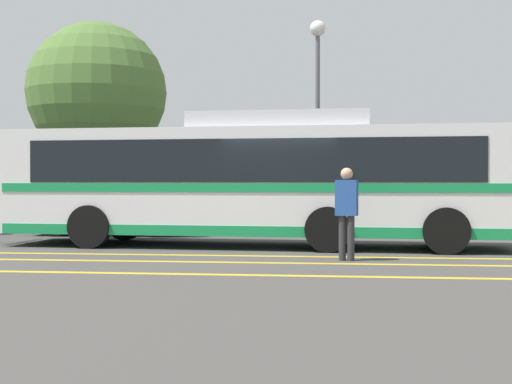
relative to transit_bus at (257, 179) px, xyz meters
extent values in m
plane|color=#423F3D|center=(0.61, -0.33, -1.60)|extent=(220.00, 220.00, 0.00)
cube|color=gold|center=(-0.02, -2.20, -1.59)|extent=(31.93, 0.20, 0.01)
cube|color=gold|center=(-0.02, -3.40, -1.59)|extent=(31.93, 0.20, 0.01)
cube|color=gold|center=(-0.02, -5.19, -1.59)|extent=(31.93, 0.20, 0.01)
cube|color=#99999E|center=(-0.02, 4.73, -1.52)|extent=(39.93, 0.36, 0.15)
cube|color=silver|center=(-0.02, 0.00, -0.05)|extent=(12.05, 3.14, 2.45)
cube|color=black|center=(-0.02, 0.00, 0.41)|extent=(10.39, 3.08, 0.97)
cube|color=#198C4C|center=(-0.02, 0.00, -0.19)|extent=(11.82, 3.16, 0.20)
cube|color=#198C4C|center=(-0.02, 0.00, -1.16)|extent=(11.82, 3.15, 0.24)
cube|color=black|center=(-5.99, 0.35, 0.01)|extent=(0.16, 2.16, 1.78)
cube|color=black|center=(-5.99, 0.35, 1.03)|extent=(0.14, 1.71, 0.24)
cube|color=silver|center=(0.58, -0.03, 1.37)|extent=(4.28, 2.20, 0.38)
cube|color=black|center=(-6.27, 0.36, -1.05)|extent=(0.15, 1.84, 0.04)
cube|color=black|center=(-6.27, 0.36, -1.25)|extent=(0.15, 1.84, 0.04)
cylinder|color=black|center=(-3.78, -0.96, -1.10)|extent=(1.01, 0.34, 1.00)
cylinder|color=black|center=(-3.64, 1.39, -1.10)|extent=(1.01, 0.34, 1.00)
cylinder|color=black|center=(1.70, -1.28, -1.10)|extent=(1.01, 0.34, 1.00)
cylinder|color=black|center=(1.84, 1.07, -1.10)|extent=(1.01, 0.34, 1.00)
cylinder|color=black|center=(4.20, -1.42, -1.10)|extent=(1.01, 0.34, 1.00)
cylinder|color=black|center=(4.34, 0.93, -1.10)|extent=(1.01, 0.34, 1.00)
cube|color=navy|center=(-4.48, 3.24, -0.99)|extent=(4.70, 1.89, 0.61)
cube|color=black|center=(-4.36, 3.24, -0.40)|extent=(1.98, 1.65, 0.57)
cylinder|color=black|center=(-5.92, 2.35, -1.30)|extent=(0.60, 0.21, 0.60)
cylinder|color=black|center=(-5.94, 4.10, -1.30)|extent=(0.60, 0.21, 0.60)
cylinder|color=black|center=(-3.02, 2.37, -1.30)|extent=(0.60, 0.21, 0.60)
cylinder|color=black|center=(-3.04, 4.13, -1.30)|extent=(0.60, 0.21, 0.60)
cylinder|color=#2D2D33|center=(2.17, -2.86, -1.16)|extent=(0.14, 0.14, 0.88)
cylinder|color=#2D2D33|center=(2.00, -2.82, -1.16)|extent=(0.14, 0.14, 0.88)
cube|color=#264C99|center=(2.08, -2.84, -0.37)|extent=(0.46, 0.31, 0.70)
sphere|color=tan|center=(2.08, -2.84, 0.10)|extent=(0.24, 0.24, 0.24)
cylinder|color=#59595E|center=(1.29, 5.79, 1.47)|extent=(0.14, 0.14, 6.13)
sphere|color=silver|center=(1.29, 5.79, 4.78)|extent=(0.50, 0.50, 0.50)
cylinder|color=#513823|center=(-6.48, 7.41, -0.17)|extent=(0.28, 0.28, 2.85)
sphere|color=#4C7033|center=(-6.48, 7.41, 3.08)|extent=(4.87, 4.87, 4.87)
camera|label=1|loc=(1.89, -16.83, -0.04)|focal=50.00mm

